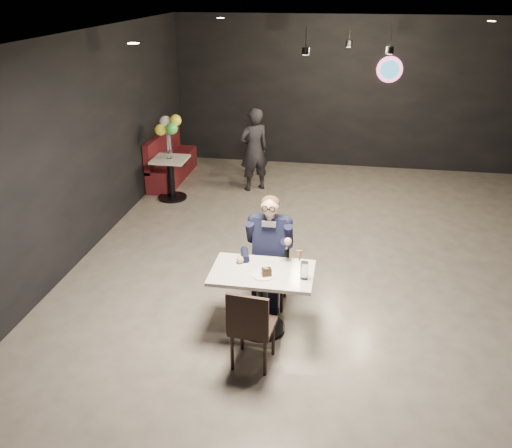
% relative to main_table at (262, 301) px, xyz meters
% --- Properties ---
extents(floor, '(9.00, 9.00, 0.00)m').
position_rel_main_table_xyz_m(floor, '(0.72, 1.61, -0.38)').
color(floor, gray).
rests_on(floor, ground).
extents(wall_sign, '(0.50, 0.06, 0.50)m').
position_rel_main_table_xyz_m(wall_sign, '(1.52, 6.08, 1.62)').
color(wall_sign, pink).
rests_on(wall_sign, floor).
extents(pendant_lights, '(1.40, 1.20, 0.36)m').
position_rel_main_table_xyz_m(pendant_lights, '(0.72, 3.61, 2.51)').
color(pendant_lights, black).
rests_on(pendant_lights, floor).
extents(main_table, '(1.10, 0.70, 0.75)m').
position_rel_main_table_xyz_m(main_table, '(0.00, 0.00, 0.00)').
color(main_table, silver).
rests_on(main_table, floor).
extents(chair_far, '(0.42, 0.46, 0.92)m').
position_rel_main_table_xyz_m(chair_far, '(0.00, 0.55, 0.09)').
color(chair_far, black).
rests_on(chair_far, floor).
extents(chair_near, '(0.46, 0.50, 0.92)m').
position_rel_main_table_xyz_m(chair_near, '(0.00, -0.58, 0.09)').
color(chair_near, black).
rests_on(chair_near, floor).
extents(seated_man, '(0.60, 0.80, 1.44)m').
position_rel_main_table_xyz_m(seated_man, '(0.00, 0.55, 0.34)').
color(seated_man, black).
rests_on(seated_man, floor).
extents(dessert_plate, '(0.24, 0.24, 0.01)m').
position_rel_main_table_xyz_m(dessert_plate, '(0.03, -0.09, 0.38)').
color(dessert_plate, white).
rests_on(dessert_plate, main_table).
extents(cake_slice, '(0.12, 0.11, 0.07)m').
position_rel_main_table_xyz_m(cake_slice, '(0.06, -0.10, 0.42)').
color(cake_slice, black).
rests_on(cake_slice, dessert_plate).
extents(mint_leaf, '(0.06, 0.04, 0.01)m').
position_rel_main_table_xyz_m(mint_leaf, '(0.05, -0.09, 0.47)').
color(mint_leaf, '#297D3A').
rests_on(mint_leaf, cake_slice).
extents(sundae_glass, '(0.08, 0.08, 0.19)m').
position_rel_main_table_xyz_m(sundae_glass, '(0.45, -0.08, 0.47)').
color(sundae_glass, silver).
rests_on(sundae_glass, main_table).
extents(wafer_cone, '(0.08, 0.08, 0.13)m').
position_rel_main_table_xyz_m(wafer_cone, '(0.40, -0.06, 0.62)').
color(wafer_cone, tan).
rests_on(wafer_cone, sundae_glass).
extents(booth_bench, '(0.46, 1.85, 0.92)m').
position_rel_main_table_xyz_m(booth_bench, '(-2.53, 4.67, 0.09)').
color(booth_bench, '#4C1016').
rests_on(booth_bench, floor).
extents(side_table, '(0.59, 0.59, 0.74)m').
position_rel_main_table_xyz_m(side_table, '(-2.23, 3.67, -0.01)').
color(side_table, silver).
rests_on(side_table, floor).
extents(balloon_vase, '(0.10, 0.10, 0.14)m').
position_rel_main_table_xyz_m(balloon_vase, '(-2.23, 3.67, 0.45)').
color(balloon_vase, silver).
rests_on(balloon_vase, side_table).
extents(balloon_bunch, '(0.36, 0.36, 0.60)m').
position_rel_main_table_xyz_m(balloon_bunch, '(-2.23, 3.67, 0.82)').
color(balloon_bunch, '#FFF835').
rests_on(balloon_bunch, balloon_vase).
extents(passerby, '(0.67, 0.62, 1.53)m').
position_rel_main_table_xyz_m(passerby, '(-0.86, 4.38, 0.39)').
color(passerby, black).
rests_on(passerby, floor).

